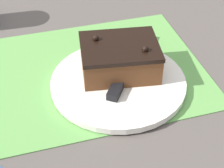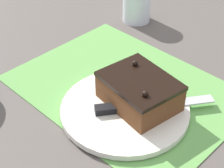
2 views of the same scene
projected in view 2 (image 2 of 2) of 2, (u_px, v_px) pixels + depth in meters
ground_plane at (125, 89)px, 0.79m from camera, size 3.00×3.00×0.00m
placemat_woven at (125, 88)px, 0.79m from camera, size 0.46×0.34×0.00m
cake_plate at (125, 109)px, 0.73m from camera, size 0.25×0.25×0.01m
chocolate_cake at (139, 91)px, 0.72m from camera, size 0.16×0.13×0.07m
serving_knife at (135, 106)px, 0.72m from camera, size 0.15×0.20×0.01m
drinking_glass at (137, 3)px, 1.01m from camera, size 0.08×0.08×0.10m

